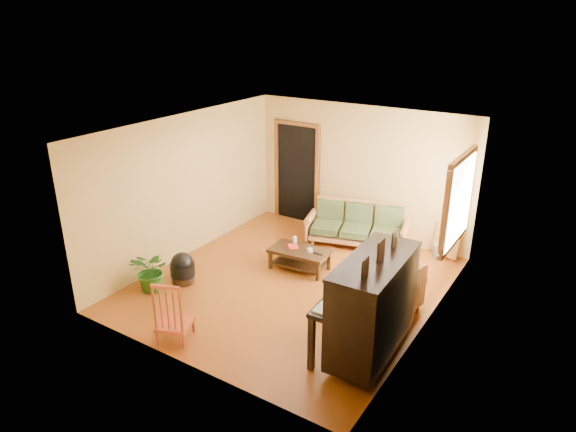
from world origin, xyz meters
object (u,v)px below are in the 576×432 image
Objects in this scene: coffee_table at (300,259)px; potted_plant at (152,271)px; armchair at (392,288)px; footstool at (183,271)px; piano at (373,308)px; ceramic_crock at (439,251)px; sofa at (357,225)px; red_chair at (174,309)px.

potted_plant reaches higher than coffee_table.
coffee_table is 1.25× the size of armchair.
piano is at bearing -1.74° from footstool.
coffee_table is 1.94m from armchair.
piano is 3.36m from ceramic_crock.
footstool is (-3.43, 0.10, -0.50)m from piano.
ceramic_crock is at bearing 102.81° from armchair.
armchair is at bearing 16.94° from footstool.
ceramic_crock is (1.53, 0.31, -0.28)m from sofa.
potted_plant is (-3.48, -1.47, -0.06)m from armchair.
coffee_table is 1.11× the size of red_chair.
coffee_table is 2.01m from footstool.
coffee_table is 2.60m from piano.
ceramic_crock is at bearing -4.08° from sofa.
ceramic_crock is at bearing 43.93° from footstool.
sofa is at bearing 58.31° from red_chair.
piano is 3.47m from footstool.
potted_plant is at bearing -136.11° from sofa.
sofa reaches higher than ceramic_crock.
footstool is 0.44× the size of red_chair.
armchair is at bearing 23.59° from red_chair.
coffee_table is 2.61m from ceramic_crock.
red_chair reaches higher than armchair.
red_chair is at bearing -50.14° from footstool.
piano reaches higher than armchair.
sofa is 4.20m from red_chair.
potted_plant is (-3.53, -3.67, 0.22)m from ceramic_crock.
coffee_table reaches higher than ceramic_crock.
armchair is 3.78m from potted_plant.
potted_plant is (-2.00, -3.36, -0.06)m from sofa.
sofa is 1.21× the size of piano.
sofa is at bearing 116.79° from piano.
red_chair is (-0.76, -4.13, 0.06)m from sofa.
footstool reaches higher than ceramic_crock.
red_chair is at bearing -31.75° from potted_plant.
piano is 3.82× the size of footstool.
piano is (0.16, -1.10, 0.28)m from armchair.
sofa reaches higher than coffee_table.
armchair reaches higher than footstool.
potted_plant is at bearing -143.10° from armchair.
red_chair is (-2.24, -2.23, 0.05)m from armchair.
ceramic_crock is at bearing 41.38° from red_chair.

